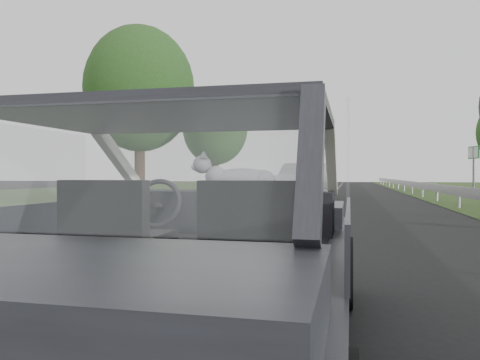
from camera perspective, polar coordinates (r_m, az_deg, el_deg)
The scene contains 11 objects.
ground at distance 3.05m, azimuth -5.26°, elevation -20.85°, with size 140.00×140.00×0.00m, color black.
subject_car at distance 2.87m, azimuth -5.27°, elevation -7.24°, with size 1.80×4.00×1.45m, color black.
dashboard at distance 3.45m, azimuth -1.97°, elevation -3.81°, with size 1.58×0.45×0.30m, color black.
driver_seat at distance 2.74m, azimuth -15.20°, elevation -4.36°, with size 0.50×0.72×0.42m, color black.
passenger_seat at distance 2.47m, azimuth 1.43°, elevation -4.91°, with size 0.50×0.72×0.42m, color black.
steering_wheel at distance 3.30m, azimuth -10.06°, elevation -2.81°, with size 0.36×0.36×0.04m, color black.
cat at distance 3.40m, azimuth 0.21°, elevation 0.24°, with size 0.64×0.20×0.29m, color gray.
other_car at distance 20.54m, azimuth 7.76°, elevation -0.19°, with size 1.95×4.94×1.63m, color silver.
highway_sign at distance 24.40m, azimuth 26.59°, elevation 0.84°, with size 0.10×0.98×2.44m, color #135C1F.
tree_5 at distance 24.50m, azimuth -12.14°, elevation 7.90°, with size 5.55×5.55×8.41m, color #2E5627, non-canonical shape.
tree_6 at distance 30.48m, azimuth -3.05°, elevation 4.61°, with size 4.24×4.24×6.42m, color #2E5627, non-canonical shape.
Camera 1 is at (0.90, -2.69, 1.12)m, focal length 35.00 mm.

